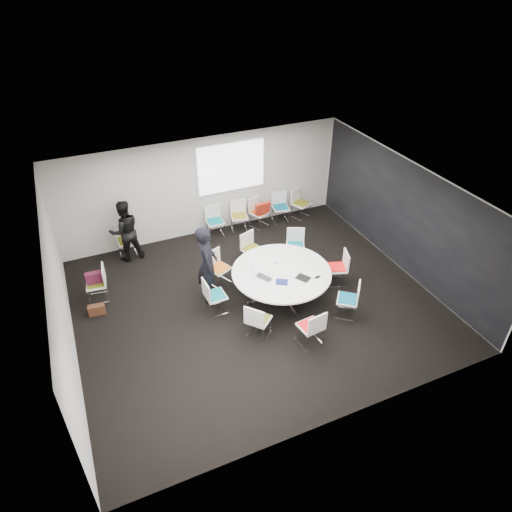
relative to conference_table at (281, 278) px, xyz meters
name	(u,v)px	position (x,y,z in m)	size (l,w,h in m)	color
room_shell	(259,252)	(-0.55, 0.04, 0.85)	(8.08, 7.08, 2.88)	black
conference_table	(281,278)	(0.00, 0.00, 0.00)	(2.29, 2.29, 0.73)	silver
projection_screen	(231,167)	(0.15, 3.50, 1.30)	(1.90, 0.03, 1.35)	white
chair_ring_a	(337,273)	(1.48, -0.07, -0.27)	(0.57, 0.58, 0.88)	silver
chair_ring_b	(295,251)	(1.00, 1.18, -0.27)	(0.61, 0.60, 0.88)	silver
chair_ring_c	(252,255)	(-0.10, 1.48, -0.27)	(0.59, 0.59, 0.88)	silver
chair_ring_d	(219,274)	(-1.16, 1.05, -0.27)	(0.61, 0.60, 0.88)	silver
chair_ring_e	(215,301)	(-1.59, 0.12, -0.27)	(0.47, 0.48, 0.88)	silver
chair_ring_f	(258,326)	(-1.02, -0.99, -0.27)	(0.64, 0.64, 0.88)	silver
chair_ring_g	(310,332)	(-0.11, -1.61, -0.27)	(0.51, 0.50, 0.88)	silver
chair_ring_h	(347,305)	(1.07, -1.18, -0.27)	(0.64, 0.64, 0.88)	silver
chair_back_a	(215,227)	(-0.50, 3.20, -0.27)	(0.48, 0.47, 0.88)	silver
chair_back_b	(239,221)	(0.23, 3.21, -0.27)	(0.55, 0.54, 0.88)	silver
chair_back_c	(259,218)	(0.85, 3.17, -0.27)	(0.60, 0.60, 0.88)	silver
chair_back_d	(280,212)	(1.56, 3.21, -0.27)	(0.52, 0.51, 0.88)	silver
chair_back_e	(300,209)	(2.22, 3.17, -0.27)	(0.60, 0.60, 0.88)	silver
chair_spare_left	(98,289)	(-3.94, 1.62, -0.27)	(0.50, 0.51, 0.88)	silver
chair_person_back	(127,246)	(-2.98, 3.21, -0.27)	(0.47, 0.46, 0.88)	silver
person_main	(207,264)	(-1.56, 0.64, 0.41)	(0.70, 0.46, 1.92)	black
person_back	(125,231)	(-2.98, 3.04, 0.29)	(0.81, 0.63, 1.68)	black
laptop	(265,276)	(-0.42, -0.04, 0.20)	(0.37, 0.24, 0.03)	#333338
laptop_lid	(254,271)	(-0.64, 0.10, 0.31)	(0.30, 0.02, 0.22)	silver
notebook_black	(303,278)	(0.33, -0.43, 0.19)	(0.22, 0.30, 0.02)	black
tablet_folio	(282,282)	(-0.18, -0.37, 0.20)	(0.26, 0.20, 0.03)	navy
papers_right	(296,259)	(0.53, 0.30, 0.18)	(0.30, 0.21, 0.00)	white
papers_front	(311,265)	(0.76, -0.05, 0.18)	(0.30, 0.21, 0.00)	silver
cup	(275,262)	(0.00, 0.32, 0.23)	(0.08, 0.08, 0.09)	white
phone	(318,277)	(0.65, -0.53, 0.19)	(0.14, 0.07, 0.01)	black
maroon_bag	(95,278)	(-3.96, 1.62, 0.07)	(0.40, 0.14, 0.28)	#51152E
brown_bag	(97,310)	(-4.08, 1.09, -0.43)	(0.36, 0.16, 0.24)	#462616
red_jacket	(263,208)	(0.86, 2.95, 0.15)	(0.44, 0.10, 0.35)	#A32214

